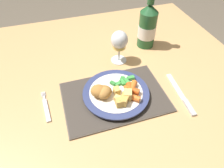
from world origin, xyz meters
TOP-DOWN VIEW (x-y plane):
  - ground_plane at (0.00, 0.00)m, footprint 6.00×6.00m
  - dining_table at (0.00, 0.00)m, footprint 1.19×1.07m
  - placemat at (-0.01, -0.11)m, footprint 0.37×0.25m
  - dinner_plate at (0.00, -0.11)m, footprint 0.24×0.24m
  - breaded_croquettes at (-0.05, -0.11)m, footprint 0.09×0.08m
  - green_beans_pile at (0.04, -0.08)m, footprint 0.10×0.07m
  - glazed_carrots at (0.05, -0.13)m, footprint 0.07×0.10m
  - fork at (-0.25, -0.09)m, footprint 0.02×0.14m
  - table_knife at (0.23, -0.19)m, footprint 0.03×0.21m
  - wine_glass at (0.08, 0.08)m, footprint 0.07×0.07m
  - bottle at (0.23, 0.16)m, footprint 0.08×0.08m
  - roast_potatoes at (0.01, -0.15)m, footprint 0.07×0.08m

SIDE VIEW (x-z plane):
  - ground_plane at x=0.00m, z-range 0.00..0.00m
  - dining_table at x=0.00m, z-range 0.29..1.03m
  - fork at x=-0.25m, z-range 0.74..0.75m
  - table_knife at x=0.23m, z-range 0.74..0.75m
  - placemat at x=-0.01m, z-range 0.74..0.75m
  - dinner_plate at x=0.00m, z-range 0.75..0.77m
  - green_beans_pile at x=0.04m, z-range 0.76..0.78m
  - glazed_carrots at x=0.05m, z-range 0.77..0.79m
  - roast_potatoes at x=0.01m, z-range 0.76..0.80m
  - breaded_croquettes at x=-0.05m, z-range 0.77..0.81m
  - wine_glass at x=0.08m, z-range 0.77..0.91m
  - bottle at x=0.23m, z-range 0.70..0.98m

